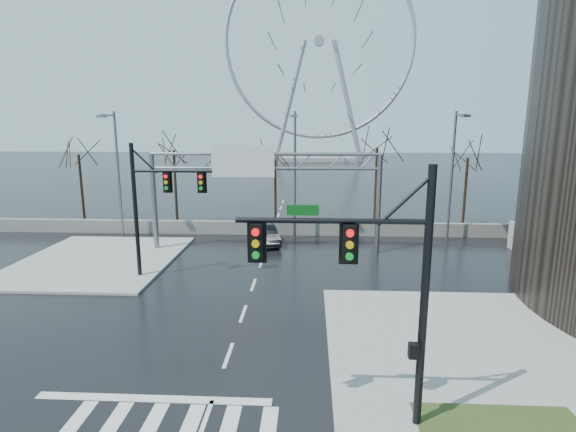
# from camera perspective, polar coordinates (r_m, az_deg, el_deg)

# --- Properties ---
(ground) EXTENTS (260.00, 260.00, 0.00)m
(ground) POSITION_cam_1_polar(r_m,az_deg,el_deg) (18.91, -7.58, -17.11)
(ground) COLOR black
(ground) RESTS_ON ground
(sidewalk_right_ext) EXTENTS (12.00, 10.00, 0.15)m
(sidewalk_right_ext) POSITION_cam_1_polar(r_m,az_deg,el_deg) (21.48, 21.69, -13.98)
(sidewalk_right_ext) COLOR gray
(sidewalk_right_ext) RESTS_ON ground
(sidewalk_far) EXTENTS (10.00, 12.00, 0.15)m
(sidewalk_far) POSITION_cam_1_polar(r_m,az_deg,el_deg) (32.90, -22.95, -5.17)
(sidewalk_far) COLOR gray
(sidewalk_far) RESTS_ON ground
(barrier_wall) EXTENTS (52.00, 0.50, 1.10)m
(barrier_wall) POSITION_cam_1_polar(r_m,az_deg,el_deg) (37.40, -2.13, -1.53)
(barrier_wall) COLOR slate
(barrier_wall) RESTS_ON ground
(signal_mast_near) EXTENTS (5.52, 0.41, 8.00)m
(signal_mast_near) POSITION_cam_1_polar(r_m,az_deg,el_deg) (13.09, 11.34, -7.27)
(signal_mast_near) COLOR black
(signal_mast_near) RESTS_ON ground
(signal_mast_far) EXTENTS (4.72, 0.41, 8.00)m
(signal_mast_far) POSITION_cam_1_polar(r_m,az_deg,el_deg) (27.15, -16.70, 2.18)
(signal_mast_far) COLOR black
(signal_mast_far) RESTS_ON ground
(sign_gantry) EXTENTS (16.36, 0.40, 7.60)m
(sign_gantry) POSITION_cam_1_polar(r_m,az_deg,el_deg) (31.68, -3.66, 4.58)
(sign_gantry) COLOR slate
(sign_gantry) RESTS_ON ground
(streetlight_left) EXTENTS (0.50, 2.55, 10.00)m
(streetlight_left) POSITION_cam_1_polar(r_m,az_deg,el_deg) (37.78, -21.01, 6.05)
(streetlight_left) COLOR slate
(streetlight_left) RESTS_ON ground
(streetlight_mid) EXTENTS (0.50, 2.55, 10.00)m
(streetlight_mid) POSITION_cam_1_polar(r_m,az_deg,el_deg) (34.61, 0.86, 6.37)
(streetlight_mid) COLOR slate
(streetlight_mid) RESTS_ON ground
(streetlight_right) EXTENTS (0.50, 2.55, 10.00)m
(streetlight_right) POSITION_cam_1_polar(r_m,az_deg,el_deg) (36.24, 20.29, 5.89)
(streetlight_right) COLOR slate
(streetlight_right) RESTS_ON ground
(tree_far_left) EXTENTS (3.50, 3.50, 7.00)m
(tree_far_left) POSITION_cam_1_polar(r_m,az_deg,el_deg) (45.65, -24.99, 6.17)
(tree_far_left) COLOR black
(tree_far_left) RESTS_ON ground
(tree_left) EXTENTS (3.75, 3.75, 7.50)m
(tree_left) POSITION_cam_1_polar(r_m,az_deg,el_deg) (41.72, -14.27, 7.04)
(tree_left) COLOR black
(tree_left) RESTS_ON ground
(tree_center) EXTENTS (3.25, 3.25, 6.50)m
(tree_center) POSITION_cam_1_polar(r_m,az_deg,el_deg) (41.09, -1.64, 6.20)
(tree_center) COLOR black
(tree_center) RESTS_ON ground
(tree_right) EXTENTS (3.90, 3.90, 7.80)m
(tree_right) POSITION_cam_1_polar(r_m,az_deg,el_deg) (40.30, 11.21, 7.37)
(tree_right) COLOR black
(tree_right) RESTS_ON ground
(tree_far_right) EXTENTS (3.40, 3.40, 6.80)m
(tree_far_right) POSITION_cam_1_polar(r_m,az_deg,el_deg) (42.74, 21.80, 5.91)
(tree_far_right) COLOR black
(tree_far_right) RESTS_ON ground
(ferris_wheel) EXTENTS (45.00, 6.00, 50.91)m
(ferris_wheel) POSITION_cam_1_polar(r_m,az_deg,el_deg) (112.60, 3.98, 20.33)
(ferris_wheel) COLOR gray
(ferris_wheel) RESTS_ON ground
(car) EXTENTS (2.78, 4.60, 1.43)m
(car) POSITION_cam_1_polar(r_m,az_deg,el_deg) (34.48, -2.84, -2.39)
(car) COLOR black
(car) RESTS_ON ground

